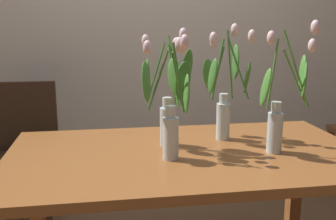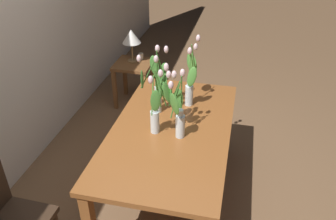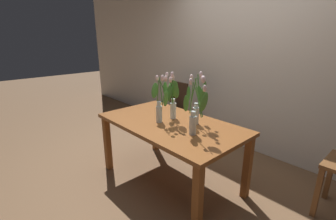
{
  "view_description": "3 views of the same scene",
  "coord_description": "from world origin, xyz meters",
  "px_view_note": "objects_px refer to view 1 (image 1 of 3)",
  "views": [
    {
      "loc": [
        -0.35,
        -1.65,
        1.3
      ],
      "look_at": [
        -0.09,
        -0.04,
        0.94
      ],
      "focal_mm": 41.98,
      "sensor_mm": 36.0,
      "label": 1
    },
    {
      "loc": [
        -2.12,
        -0.46,
        2.24
      ],
      "look_at": [
        0.02,
        0.03,
        0.89
      ],
      "focal_mm": 36.73,
      "sensor_mm": 36.0,
      "label": 2
    },
    {
      "loc": [
        1.74,
        -1.63,
        1.64
      ],
      "look_at": [
        -0.04,
        -0.0,
        0.87
      ],
      "focal_mm": 24.99,
      "sensor_mm": 36.0,
      "label": 3
    }
  ],
  "objects_px": {
    "dining_chair": "(25,146)",
    "tulip_vase_2": "(225,93)",
    "tulip_vase_1": "(170,98)",
    "tulip_vase_3": "(170,111)",
    "tulip_vase_0": "(282,106)",
    "dining_table": "(187,171)"
  },
  "relations": [
    {
      "from": "tulip_vase_2",
      "to": "dining_chair",
      "type": "bearing_deg",
      "value": 146.48
    },
    {
      "from": "dining_chair",
      "to": "tulip_vase_3",
      "type": "bearing_deg",
      "value": -50.52
    },
    {
      "from": "tulip_vase_1",
      "to": "dining_chair",
      "type": "height_order",
      "value": "tulip_vase_1"
    },
    {
      "from": "dining_chair",
      "to": "tulip_vase_0",
      "type": "bearing_deg",
      "value": -37.18
    },
    {
      "from": "tulip_vase_3",
      "to": "tulip_vase_0",
      "type": "bearing_deg",
      "value": -1.15
    },
    {
      "from": "tulip_vase_1",
      "to": "tulip_vase_2",
      "type": "xyz_separation_m",
      "value": [
        0.28,
        0.09,
        -0.0
      ]
    },
    {
      "from": "dining_chair",
      "to": "tulip_vase_2",
      "type": "bearing_deg",
      "value": -33.52
    },
    {
      "from": "tulip_vase_1",
      "to": "tulip_vase_3",
      "type": "distance_m",
      "value": 0.15
    },
    {
      "from": "dining_table",
      "to": "tulip_vase_1",
      "type": "relative_size",
      "value": 2.93
    },
    {
      "from": "tulip_vase_1",
      "to": "tulip_vase_2",
      "type": "bearing_deg",
      "value": 18.07
    },
    {
      "from": "tulip_vase_2",
      "to": "tulip_vase_1",
      "type": "bearing_deg",
      "value": -161.93
    },
    {
      "from": "tulip_vase_0",
      "to": "tulip_vase_1",
      "type": "distance_m",
      "value": 0.49
    },
    {
      "from": "dining_table",
      "to": "dining_chair",
      "type": "distance_m",
      "value": 1.27
    },
    {
      "from": "dining_table",
      "to": "dining_chair",
      "type": "xyz_separation_m",
      "value": [
        -0.89,
        0.91,
        -0.12
      ]
    },
    {
      "from": "tulip_vase_3",
      "to": "dining_chair",
      "type": "height_order",
      "value": "tulip_vase_3"
    },
    {
      "from": "tulip_vase_1",
      "to": "tulip_vase_3",
      "type": "xyz_separation_m",
      "value": [
        -0.02,
        -0.14,
        -0.03
      ]
    },
    {
      "from": "tulip_vase_2",
      "to": "tulip_vase_3",
      "type": "xyz_separation_m",
      "value": [
        -0.31,
        -0.24,
        -0.03
      ]
    },
    {
      "from": "tulip_vase_0",
      "to": "tulip_vase_1",
      "type": "relative_size",
      "value": 1.06
    },
    {
      "from": "tulip_vase_0",
      "to": "tulip_vase_3",
      "type": "relative_size",
      "value": 1.11
    },
    {
      "from": "dining_table",
      "to": "tulip_vase_1",
      "type": "distance_m",
      "value": 0.34
    },
    {
      "from": "dining_table",
      "to": "tulip_vase_2",
      "type": "xyz_separation_m",
      "value": [
        0.22,
        0.17,
        0.32
      ]
    },
    {
      "from": "tulip_vase_0",
      "to": "dining_chair",
      "type": "relative_size",
      "value": 0.62
    }
  ]
}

